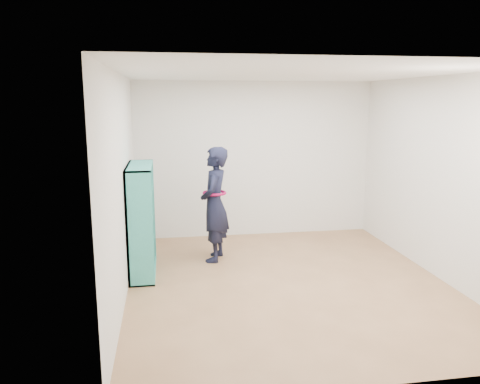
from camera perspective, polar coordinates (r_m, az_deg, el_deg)
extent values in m
plane|color=brown|center=(6.11, 5.81, -10.96)|extent=(4.50, 4.50, 0.00)
plane|color=white|center=(5.67, 6.34, 14.18)|extent=(4.50, 4.50, 0.00)
cube|color=silver|center=(5.58, -14.20, 0.54)|extent=(0.02, 4.50, 2.60)
cube|color=silver|center=(6.56, 23.19, 1.53)|extent=(0.02, 4.50, 2.60)
cube|color=silver|center=(7.92, 1.82, 3.94)|extent=(4.00, 0.02, 2.60)
cube|color=silver|center=(3.68, 15.23, -4.93)|extent=(4.00, 0.02, 2.60)
cube|color=teal|center=(5.85, -12.13, -4.59)|extent=(0.32, 0.02, 1.46)
cube|color=teal|center=(6.89, -11.70, -2.18)|extent=(0.32, 0.02, 1.46)
cube|color=teal|center=(6.58, -11.64, -9.37)|extent=(0.32, 1.10, 0.02)
cube|color=teal|center=(6.23, -12.16, 3.15)|extent=(0.32, 1.10, 0.02)
cube|color=teal|center=(6.38, -13.23, -3.32)|extent=(0.02, 1.10, 1.46)
cube|color=teal|center=(6.20, -11.97, -3.68)|extent=(0.30, 0.02, 1.42)
cube|color=teal|center=(6.54, -11.83, -2.90)|extent=(0.30, 0.02, 1.42)
cube|color=teal|center=(6.46, -11.77, -6.33)|extent=(0.30, 1.05, 0.02)
cube|color=teal|center=(6.37, -11.90, -3.28)|extent=(0.30, 1.05, 0.02)
cube|color=teal|center=(6.29, -12.03, -0.15)|extent=(0.30, 1.05, 0.02)
cube|color=beige|center=(6.23, -11.63, -10.09)|extent=(0.20, 0.13, 0.05)
cube|color=black|center=(6.04, -11.72, -6.36)|extent=(0.16, 0.15, 0.22)
cube|color=maroon|center=(5.94, -11.86, -3.04)|extent=(0.16, 0.15, 0.23)
cube|color=silver|center=(5.93, -12.03, -0.47)|extent=(0.20, 0.13, 0.05)
cube|color=navy|center=(6.48, -11.47, -8.27)|extent=(0.16, 0.15, 0.26)
cube|color=brown|center=(6.38, -11.58, -5.57)|extent=(0.16, 0.15, 0.19)
cube|color=#BFB28C|center=(6.35, -11.75, -2.97)|extent=(0.20, 0.13, 0.05)
cube|color=#26594C|center=(6.21, -11.84, 0.83)|extent=(0.16, 0.15, 0.22)
cube|color=beige|center=(6.82, -11.35, -7.45)|extent=(0.16, 0.15, 0.22)
cube|color=black|center=(6.78, -11.50, -5.16)|extent=(0.20, 0.13, 0.05)
cube|color=maroon|center=(6.63, -11.59, -1.54)|extent=(0.16, 0.15, 0.24)
cube|color=silver|center=(6.56, -11.70, 1.25)|extent=(0.16, 0.15, 0.19)
imported|color=black|center=(6.70, -3.12, -1.52)|extent=(0.55, 0.69, 1.65)
torus|color=#9F0C43|center=(6.67, -3.13, -0.11)|extent=(0.42, 0.42, 0.04)
cube|color=silver|center=(6.77, -4.13, -0.45)|extent=(0.04, 0.10, 0.13)
cube|color=black|center=(6.77, -4.13, -0.45)|extent=(0.03, 0.10, 0.13)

